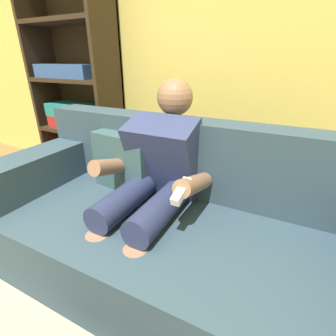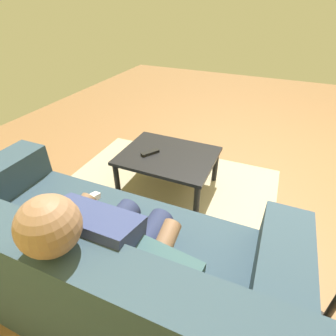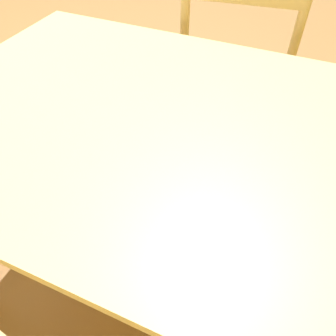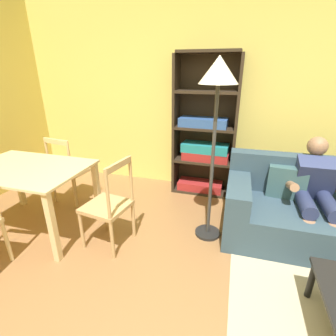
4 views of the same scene
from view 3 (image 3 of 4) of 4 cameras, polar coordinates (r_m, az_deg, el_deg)
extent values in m
cube|color=#D1B27F|center=(0.79, 0.00, 7.62)|extent=(1.29, 0.88, 0.02)
cube|color=#D1B27F|center=(1.55, -14.87, 10.03)|extent=(0.06, 0.06, 0.74)
cylinder|color=tan|center=(1.60, -22.32, 1.89)|extent=(0.04, 0.04, 0.44)
cube|color=#D1B27F|center=(1.55, 11.37, 14.71)|extent=(0.47, 0.47, 0.04)
cylinder|color=#D1B27F|center=(1.83, 17.11, 10.28)|extent=(0.04, 0.04, 0.46)
cylinder|color=#D1B27F|center=(1.85, 5.26, 12.61)|extent=(0.04, 0.04, 0.46)
cylinder|color=#D1B27F|center=(1.53, 16.09, 2.37)|extent=(0.04, 0.04, 0.46)
cylinder|color=#D1B27F|center=(1.55, 2.20, 5.18)|extent=(0.04, 0.04, 0.46)
cylinder|color=#D1B27F|center=(1.27, 20.40, 17.29)|extent=(0.03, 0.03, 0.45)
cylinder|color=#D1B27F|center=(1.30, 2.79, 20.54)|extent=(0.03, 0.03, 0.45)
camera|label=1|loc=(4.00, -62.15, 24.51)|focal=26.53mm
camera|label=2|loc=(2.82, -90.71, 9.29)|focal=28.00mm
camera|label=4|loc=(3.53, -32.48, 50.16)|focal=26.57mm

